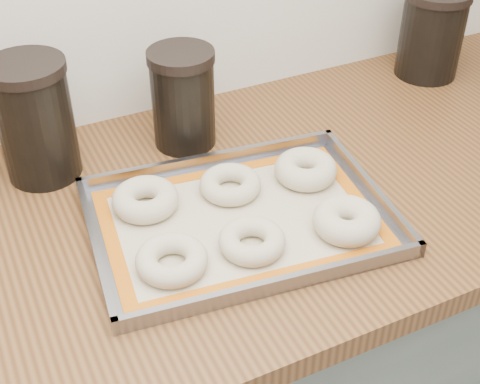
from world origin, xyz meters
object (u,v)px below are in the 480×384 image
bagel_front_mid (252,241)px  canister_right (432,33)px  bagel_back_left (145,199)px  canister_left (35,120)px  bagel_back_mid (230,184)px  bagel_back_right (306,169)px  canister_mid (183,98)px  baking_tray (240,219)px  bagel_front_left (172,260)px  bagel_front_right (347,221)px

bagel_front_mid → canister_right: (0.59, 0.35, 0.07)m
bagel_back_left → canister_left: bearing=124.1°
bagel_back_mid → canister_right: (0.56, 0.21, 0.07)m
bagel_back_left → canister_right: canister_right is taller
bagel_back_right → canister_mid: (-0.14, 0.20, 0.07)m
baking_tray → bagel_front_left: size_ratio=4.75×
bagel_back_left → bagel_front_right: bearing=-35.8°
bagel_back_mid → canister_left: size_ratio=0.49×
bagel_front_left → canister_left: bearing=108.5°
bagel_back_right → canister_left: (-0.39, 0.22, 0.08)m
baking_tray → bagel_back_left: size_ratio=4.68×
baking_tray → canister_left: canister_left is taller
baking_tray → canister_left: size_ratio=2.39×
baking_tray → bagel_back_left: 0.15m
baking_tray → bagel_front_right: bearing=-34.9°
canister_left → bagel_front_left: bearing=-71.5°
bagel_front_mid → bagel_back_left: (-0.11, 0.16, 0.00)m
bagel_back_left → bagel_back_right: bagel_back_right is taller
bagel_back_left → canister_right: bearing=15.0°
bagel_front_left → bagel_front_right: 0.27m
baking_tray → bagel_back_left: (-0.12, 0.09, 0.02)m
canister_left → canister_mid: 0.25m
bagel_front_right → bagel_back_right: bearing=84.9°
bagel_front_mid → bagel_back_left: bagel_back_left is taller
bagel_front_mid → bagel_back_mid: (0.03, 0.14, -0.00)m
bagel_back_left → bagel_back_mid: bearing=-7.8°
bagel_front_right → canister_left: bearing=136.1°
bagel_back_left → bagel_back_right: bearing=-8.5°
bagel_front_left → canister_left: 0.35m
baking_tray → canister_mid: 0.27m
bagel_front_left → canister_right: 0.79m
canister_mid → bagel_back_right: bearing=-55.9°
bagel_back_left → canister_mid: (0.13, 0.16, 0.07)m
bagel_front_left → bagel_back_mid: size_ratio=1.03×
bagel_back_left → bagel_front_mid: bearing=-55.5°
bagel_front_left → bagel_back_right: 0.30m
bagel_back_mid → canister_mid: bearing=92.1°
bagel_back_mid → bagel_front_left: bearing=-140.1°
bagel_front_right → bagel_back_mid: bagel_front_right is taller
baking_tray → canister_mid: size_ratio=2.75×
bagel_front_right → bagel_back_mid: size_ratio=1.03×
bagel_front_left → bagel_back_left: 0.15m
baking_tray → bagel_front_right: (0.13, -0.09, 0.02)m
bagel_front_left → bagel_back_right: size_ratio=0.99×
bagel_back_mid → canister_right: 0.60m
bagel_back_mid → bagel_front_right: bearing=-54.7°
canister_mid → bagel_front_left: bearing=-115.2°
baking_tray → bagel_front_left: (-0.13, -0.05, 0.01)m
baking_tray → bagel_back_mid: 0.08m
bagel_front_mid → bagel_back_mid: same height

